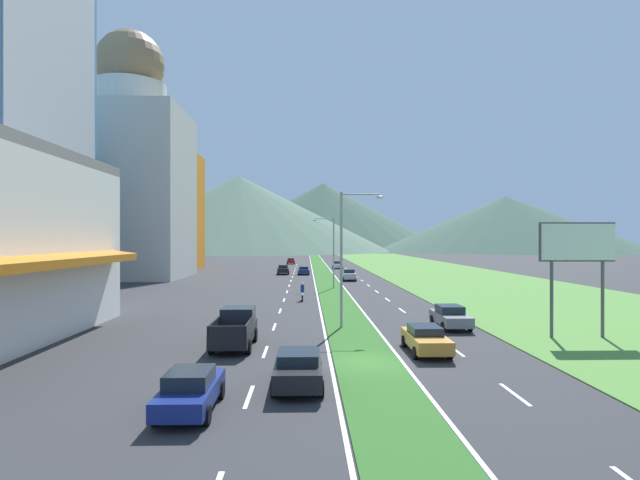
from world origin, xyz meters
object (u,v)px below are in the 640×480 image
Objects in this scene: street_lamp_near at (346,250)px; car_2 at (450,316)px; car_1 at (338,265)px; motorcycle_rider at (302,293)px; car_4 at (190,390)px; car_8 at (283,270)px; billboard_roadside at (578,250)px; street_lamp_mid at (331,247)px; pickup_truck_0 at (235,329)px; car_7 at (298,367)px; car_0 at (304,270)px; car_6 at (426,339)px; car_9 at (349,275)px; car_5 at (291,261)px.

car_2 is at bearing -0.06° from street_lamp_near.
car_1 is 53.52m from motorcycle_rider.
car_4 is 67.60m from car_8.
billboard_roadside reaches higher than car_2.
street_lamp_mid reaches higher than pickup_truck_0.
billboard_roadside is 19.60m from car_7.
car_0 is 0.84× the size of pickup_truck_0.
car_0 is (-3.44, 23.96, -4.25)m from street_lamp_mid.
car_4 reaches higher than car_6.
car_4 is at bearing 173.27° from motorcycle_rider.
street_lamp_mid is at bearing -164.20° from car_8.
car_0 is 1.09× the size of car_8.
motorcycle_rider reaches higher than car_9.
billboard_roadside is 1.55× the size of car_2.
car_9 reaches higher than car_7.
street_lamp_mid is at bearing 89.24° from street_lamp_near.
car_1 reaches higher than car_4.
car_0 is 3.50m from car_8.
motorcycle_rider is (-16.68, 18.84, -4.60)m from billboard_roadside.
car_8 reaches higher than car_4.
car_1 is 81.49m from car_7.
car_5 is (-6.68, 59.81, -4.23)m from street_lamp_mid.
car_9 is (9.82, -48.38, 0.08)m from car_5.
street_lamp_near is 1.31× the size of billboard_roadside.
car_5 is 2.28× the size of motorcycle_rider.
car_9 is (10.04, -12.99, 0.00)m from car_8.
car_8 is (-0.23, -35.39, 0.08)m from car_5.
car_9 is 45.16m from pickup_truck_0.
street_lamp_mid is 1.23× the size of billboard_roadside.
car_7 is (-3.01, -13.17, -4.51)m from street_lamp_near.
street_lamp_near is 4.57× the size of motorcycle_rider.
motorcycle_rider is at bearing -105.61° from street_lamp_mid.
billboard_roadside is at bearing -59.09° from car_4.
car_4 is 0.94× the size of car_7.
car_5 is at bearing -171.26° from car_2.
street_lamp_mid reaches higher than car_5.
street_lamp_mid reaches higher than car_2.
car_1 is at bearing 86.87° from street_lamp_near.
motorcycle_rider is at bearing -177.39° from car_5.
car_0 is at bearing -173.47° from car_6.
car_8 is at bearing -165.22° from car_2.
car_7 is at bearing -179.93° from motorcycle_rider.
car_1 is 1.07× the size of car_8.
car_2 is 1.08× the size of car_8.
car_0 is 64.26m from car_7.
street_lamp_near is 2.03× the size of car_2.
car_9 reaches higher than car_1.
car_5 is 49.37m from car_9.
car_9 is (6.50, 51.72, 0.05)m from car_7.
car_1 is at bearing -7.07° from car_4.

